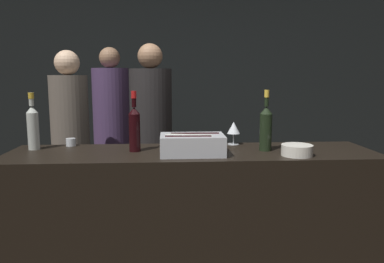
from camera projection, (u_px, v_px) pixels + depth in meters
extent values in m
cube|color=black|center=(180.00, 88.00, 4.53)|extent=(6.40, 0.06, 2.80)
cube|color=black|center=(192.00, 235.00, 2.39)|extent=(2.26, 0.57, 1.08)
cube|color=#B7BABF|center=(192.00, 145.00, 2.21)|extent=(0.38, 0.24, 0.12)
cylinder|color=black|center=(188.00, 141.00, 2.15)|extent=(0.27, 0.08, 0.07)
cylinder|color=#B2B7AD|center=(189.00, 140.00, 2.20)|extent=(0.29, 0.12, 0.07)
cylinder|color=black|center=(195.00, 138.00, 2.26)|extent=(0.29, 0.08, 0.07)
cylinder|color=silver|center=(297.00, 150.00, 2.18)|extent=(0.18, 0.18, 0.06)
cylinder|color=gray|center=(297.00, 146.00, 2.18)|extent=(0.15, 0.15, 0.01)
cylinder|color=silver|center=(233.00, 144.00, 2.54)|extent=(0.08, 0.08, 0.00)
cylinder|color=silver|center=(233.00, 139.00, 2.53)|extent=(0.01, 0.01, 0.07)
cone|color=silver|center=(234.00, 128.00, 2.52)|extent=(0.09, 0.09, 0.08)
cylinder|color=silver|center=(71.00, 142.00, 2.48)|extent=(0.06, 0.06, 0.05)
sphere|color=#EFB256|center=(71.00, 142.00, 2.48)|extent=(0.03, 0.03, 0.03)
cylinder|color=#B2B7AD|center=(33.00, 131.00, 2.35)|extent=(0.07, 0.07, 0.23)
cone|color=#B2B7AD|center=(32.00, 109.00, 2.33)|extent=(0.07, 0.07, 0.04)
cylinder|color=#B2B7AD|center=(31.00, 99.00, 2.32)|extent=(0.03, 0.03, 0.08)
cylinder|color=gold|center=(31.00, 95.00, 2.32)|extent=(0.03, 0.03, 0.04)
cylinder|color=black|center=(135.00, 133.00, 2.29)|extent=(0.07, 0.07, 0.23)
cone|color=black|center=(134.00, 111.00, 2.27)|extent=(0.07, 0.07, 0.04)
cylinder|color=black|center=(134.00, 99.00, 2.26)|extent=(0.03, 0.03, 0.10)
cylinder|color=red|center=(134.00, 95.00, 2.26)|extent=(0.03, 0.03, 0.04)
cylinder|color=black|center=(266.00, 132.00, 2.32)|extent=(0.08, 0.08, 0.23)
cone|color=black|center=(266.00, 110.00, 2.30)|extent=(0.08, 0.08, 0.05)
cylinder|color=black|center=(267.00, 98.00, 2.28)|extent=(0.03, 0.03, 0.10)
cylinder|color=gold|center=(267.00, 94.00, 2.28)|extent=(0.03, 0.03, 0.05)
cube|color=black|center=(152.00, 203.00, 3.33)|extent=(0.27, 0.20, 0.84)
cylinder|color=black|center=(151.00, 114.00, 3.21)|extent=(0.36, 0.36, 0.76)
sphere|color=#997051|center=(150.00, 56.00, 3.14)|extent=(0.21, 0.21, 0.21)
cube|color=black|center=(74.00, 205.00, 3.34)|extent=(0.24, 0.18, 0.81)
cylinder|color=#60564C|center=(70.00, 118.00, 3.22)|extent=(0.32, 0.32, 0.74)
sphere|color=beige|center=(67.00, 63.00, 3.15)|extent=(0.21, 0.21, 0.21)
cube|color=black|center=(114.00, 182.00, 3.97)|extent=(0.28, 0.20, 0.85)
cylinder|color=#473356|center=(111.00, 106.00, 3.85)|extent=(0.37, 0.37, 0.77)
sphere|color=#997051|center=(110.00, 58.00, 3.78)|extent=(0.21, 0.21, 0.21)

